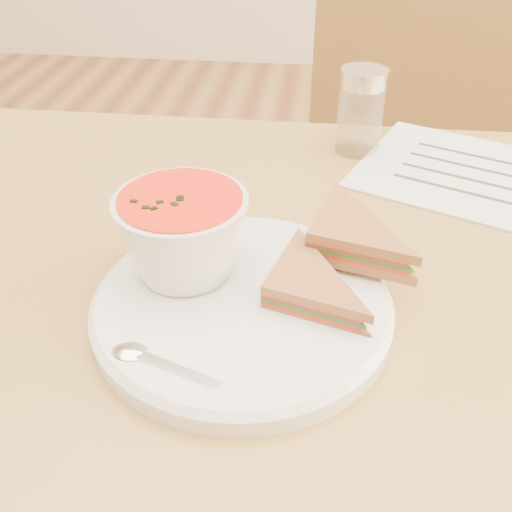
% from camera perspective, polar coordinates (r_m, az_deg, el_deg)
% --- Properties ---
extents(dining_table, '(1.00, 0.70, 0.75)m').
position_cam_1_polar(dining_table, '(0.86, 3.16, -21.09)').
color(dining_table, brown).
rests_on(dining_table, floor).
extents(chair_far, '(0.55, 0.55, 0.98)m').
position_cam_1_polar(chair_far, '(1.17, 12.01, 4.10)').
color(chair_far, brown).
rests_on(chair_far, floor).
extents(plate, '(0.32, 0.32, 0.02)m').
position_cam_1_polar(plate, '(0.51, -1.39, -5.06)').
color(plate, white).
rests_on(plate, dining_table).
extents(soup_bowl, '(0.14, 0.14, 0.08)m').
position_cam_1_polar(soup_bowl, '(0.51, -7.26, 1.73)').
color(soup_bowl, white).
rests_on(soup_bowl, plate).
extents(sandwich_half_a, '(0.12, 0.12, 0.03)m').
position_cam_1_polar(sandwich_half_a, '(0.48, 0.45, -4.40)').
color(sandwich_half_a, '#B36E3F').
rests_on(sandwich_half_a, plate).
extents(sandwich_half_b, '(0.13, 0.13, 0.03)m').
position_cam_1_polar(sandwich_half_b, '(0.52, 4.91, 0.85)').
color(sandwich_half_b, '#B36E3F').
rests_on(sandwich_half_b, plate).
extents(spoon, '(0.16, 0.08, 0.01)m').
position_cam_1_polar(spoon, '(0.44, -7.62, -11.43)').
color(spoon, silver).
rests_on(spoon, plate).
extents(paper_menu, '(0.37, 0.33, 0.00)m').
position_cam_1_polar(paper_menu, '(0.78, 22.04, 7.25)').
color(paper_menu, silver).
rests_on(paper_menu, dining_table).
extents(condiment_shaker, '(0.08, 0.08, 0.11)m').
position_cam_1_polar(condiment_shaker, '(0.78, 10.40, 14.03)').
color(condiment_shaker, silver).
rests_on(condiment_shaker, dining_table).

